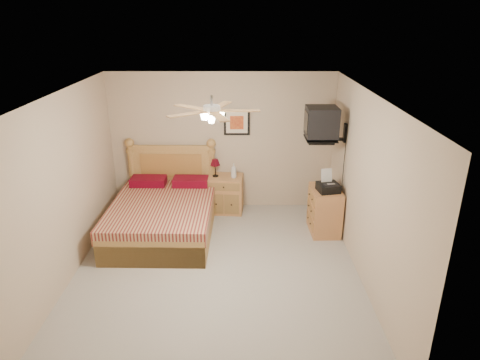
% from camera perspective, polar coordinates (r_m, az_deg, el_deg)
% --- Properties ---
extents(floor, '(4.50, 4.50, 0.00)m').
position_cam_1_polar(floor, '(6.23, -3.13, -12.10)').
color(floor, gray).
rests_on(floor, ground).
extents(ceiling, '(4.00, 4.50, 0.04)m').
position_cam_1_polar(ceiling, '(5.27, -3.68, 11.17)').
color(ceiling, white).
rests_on(ceiling, ground).
extents(wall_back, '(4.00, 0.04, 2.50)m').
position_cam_1_polar(wall_back, '(7.75, -2.43, 5.06)').
color(wall_back, tan).
rests_on(wall_back, ground).
extents(wall_front, '(4.00, 0.04, 2.50)m').
position_cam_1_polar(wall_front, '(3.67, -5.47, -15.28)').
color(wall_front, tan).
rests_on(wall_front, ground).
extents(wall_left, '(0.04, 4.50, 2.50)m').
position_cam_1_polar(wall_left, '(6.09, -22.52, -1.32)').
color(wall_left, tan).
rests_on(wall_left, ground).
extents(wall_right, '(0.04, 4.50, 2.50)m').
position_cam_1_polar(wall_right, '(5.86, 16.55, -1.40)').
color(wall_right, tan).
rests_on(wall_right, ground).
extents(bed, '(1.62, 2.11, 1.35)m').
position_cam_1_polar(bed, '(7.00, -10.45, -2.18)').
color(bed, '#A8783A').
rests_on(bed, ground).
extents(nightstand, '(0.66, 0.52, 0.68)m').
position_cam_1_polar(nightstand, '(7.83, -1.97, -1.85)').
color(nightstand, '#A16D46').
rests_on(nightstand, ground).
extents(table_lamp, '(0.19, 0.19, 0.33)m').
position_cam_1_polar(table_lamp, '(7.67, -3.31, 1.65)').
color(table_lamp, '#520715').
rests_on(table_lamp, nightstand).
extents(lotion_bottle, '(0.12, 0.12, 0.27)m').
position_cam_1_polar(lotion_bottle, '(7.60, -0.84, 1.26)').
color(lotion_bottle, silver).
rests_on(lotion_bottle, nightstand).
extents(framed_picture, '(0.46, 0.04, 0.46)m').
position_cam_1_polar(framed_picture, '(7.63, -0.43, 7.69)').
color(framed_picture, black).
rests_on(framed_picture, wall_back).
extents(dresser, '(0.47, 0.67, 0.77)m').
position_cam_1_polar(dresser, '(7.22, 11.22, -3.99)').
color(dresser, '#BA7243').
rests_on(dresser, ground).
extents(fax_machine, '(0.38, 0.40, 0.34)m').
position_cam_1_polar(fax_machine, '(6.91, 11.74, -0.16)').
color(fax_machine, black).
rests_on(fax_machine, dresser).
extents(magazine_lower, '(0.21, 0.27, 0.02)m').
position_cam_1_polar(magazine_lower, '(7.24, 11.08, -0.46)').
color(magazine_lower, tan).
rests_on(magazine_lower, dresser).
extents(magazine_upper, '(0.21, 0.28, 0.02)m').
position_cam_1_polar(magazine_upper, '(7.23, 11.16, -0.30)').
color(magazine_upper, gray).
rests_on(magazine_upper, magazine_lower).
extents(wall_tv, '(0.56, 0.46, 0.58)m').
position_cam_1_polar(wall_tv, '(6.86, 12.05, 7.28)').
color(wall_tv, black).
rests_on(wall_tv, wall_right).
extents(ceiling_fan, '(1.14, 1.14, 0.28)m').
position_cam_1_polar(ceiling_fan, '(5.10, -3.79, 9.22)').
color(ceiling_fan, silver).
rests_on(ceiling_fan, ceiling).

